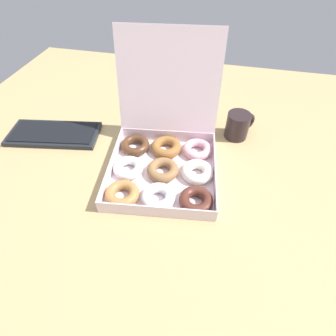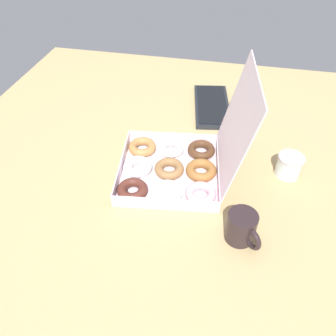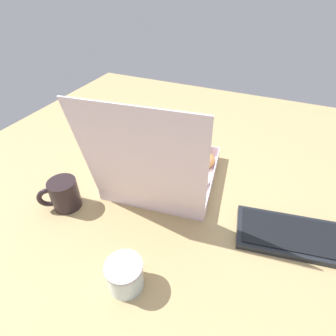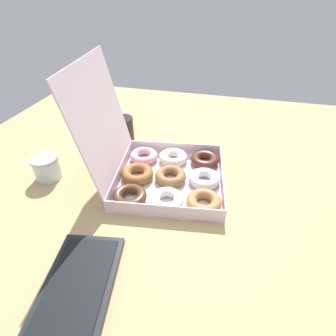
# 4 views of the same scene
# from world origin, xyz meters

# --- Properties ---
(ground_plane) EXTENTS (1.80, 1.80, 0.02)m
(ground_plane) POSITION_xyz_m (0.00, 0.00, -0.01)
(ground_plane) COLOR tan
(donut_box) EXTENTS (0.41, 0.47, 0.39)m
(donut_box) POSITION_xyz_m (0.04, 0.03, 0.04)
(donut_box) COLOR white
(donut_box) RESTS_ON ground_plane
(keyboard) EXTENTS (0.37, 0.21, 0.02)m
(keyboard) POSITION_xyz_m (-0.42, 0.11, 0.01)
(keyboard) COLOR black
(keyboard) RESTS_ON ground_plane
(coffee_mug) EXTENTS (0.11, 0.11, 0.10)m
(coffee_mug) POSITION_xyz_m (0.28, 0.27, 0.05)
(coffee_mug) COLOR #291F21
(coffee_mug) RESTS_ON ground_plane
(glass_jar) EXTENTS (0.09, 0.09, 0.08)m
(glass_jar) POSITION_xyz_m (-0.04, 0.43, 0.04)
(glass_jar) COLOR silver
(glass_jar) RESTS_ON ground_plane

